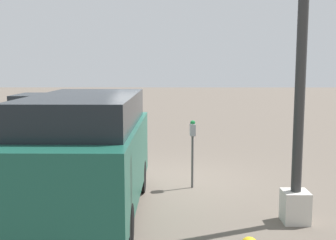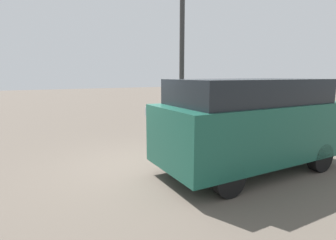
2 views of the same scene
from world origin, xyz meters
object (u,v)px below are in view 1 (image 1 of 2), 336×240
(parking_meter_near, at_px, (193,138))
(lamp_post, at_px, (299,104))
(parked_van, at_px, (86,151))
(car_distant, at_px, (36,109))

(parking_meter_near, distance_m, lamp_post, 2.79)
(parked_van, bearing_deg, lamp_post, 84.86)
(lamp_post, height_order, car_distant, lamp_post)
(parking_meter_near, height_order, car_distant, parking_meter_near)
(lamp_post, relative_size, parked_van, 1.30)
(parked_van, relative_size, car_distant, 1.12)
(parked_van, xyz_separation_m, car_distant, (-10.91, -4.34, -0.42))
(car_distant, bearing_deg, lamp_post, -145.39)
(parking_meter_near, relative_size, car_distant, 0.37)
(parked_van, height_order, car_distant, parked_van)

